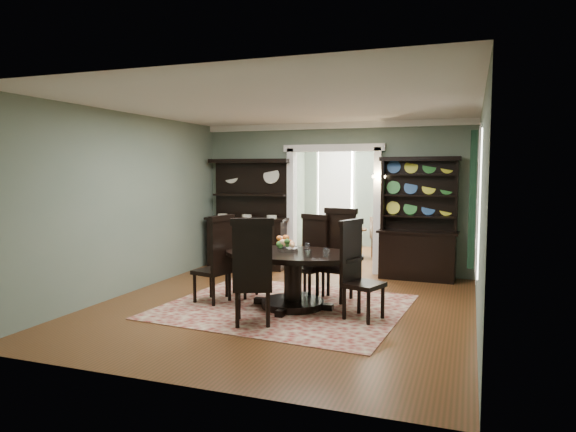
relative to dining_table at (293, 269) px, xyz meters
The scene contains 19 objects.
room 1.01m from the dining_table, 168.27° to the left, with size 5.51×6.01×3.01m.
parlor 5.60m from the dining_table, 91.66° to the left, with size 3.51×3.50×3.01m.
doorway_trim 3.17m from the dining_table, 93.06° to the left, with size 2.08×0.25×2.57m.
right_window 2.88m from the dining_table, 19.94° to the left, with size 0.15×1.47×2.12m.
wall_sconce 3.22m from the dining_table, 74.44° to the left, with size 0.27×0.21×0.21m.
rug 0.59m from the dining_table, behind, with size 3.45×3.00×0.01m, color maroon.
dining_table is the anchor object (origin of this frame).
centerpiece 0.34m from the dining_table, 155.31° to the left, with size 1.53×0.98×0.25m.
chair_far_left 1.10m from the dining_table, 154.45° to the left, with size 0.53×0.51×1.27m.
chair_far_mid 0.77m from the dining_table, 85.75° to the left, with size 0.62×0.60×1.34m.
chair_far_right 0.91m from the dining_table, 55.61° to the left, with size 0.61×0.59×1.45m.
chair_end_left 1.19m from the dining_table, behind, with size 0.58×0.60×1.37m.
chair_end_right 1.05m from the dining_table, 12.47° to the right, with size 0.63×0.64×1.37m.
chair_near 1.10m from the dining_table, 99.90° to the right, with size 0.68×0.67×1.44m.
sideboard 3.35m from the dining_table, 125.43° to the left, with size 1.76×0.69×2.29m.
welsh_dresser 3.16m from the dining_table, 60.48° to the left, with size 1.50×0.60×2.30m.
parlor_table 4.65m from the dining_table, 92.00° to the left, with size 0.74×0.74×0.69m.
parlor_chair_left 4.84m from the dining_table, 98.50° to the left, with size 0.40×0.39×0.88m.
parlor_chair_right 4.84m from the dining_table, 85.19° to the left, with size 0.45×0.44×0.95m.
Camera 1 is at (2.63, -7.11, 2.05)m, focal length 32.00 mm.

